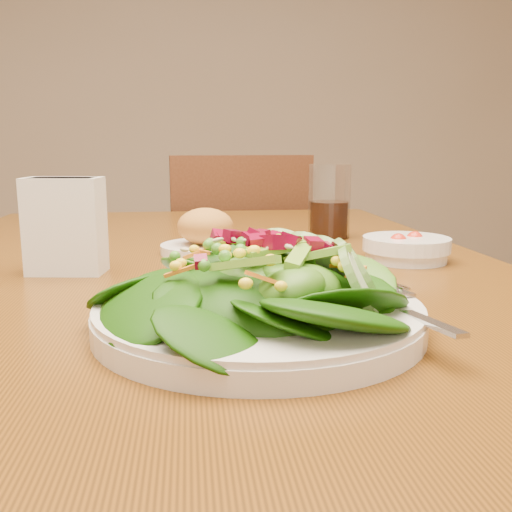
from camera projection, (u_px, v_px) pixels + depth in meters
name	position (u px, v px, depth m)	size (l,w,h in m)	color
dining_table	(196.00, 335.00, 0.82)	(0.90, 1.40, 0.75)	#67380D
chair_far	(236.00, 294.00, 1.74)	(0.44, 0.45, 0.89)	#4A2615
salad_plate	(270.00, 294.00, 0.52)	(0.30, 0.30, 0.09)	white
bread_plate	(205.00, 235.00, 0.90)	(0.14, 0.14, 0.07)	white
tomato_bowl	(406.00, 248.00, 0.84)	(0.13, 0.13, 0.04)	white
drinking_glass	(329.00, 207.00, 1.04)	(0.08, 0.08, 0.13)	silver
napkin_holder	(65.00, 223.00, 0.75)	(0.10, 0.07, 0.13)	white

